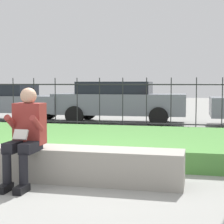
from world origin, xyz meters
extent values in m
plane|color=gray|center=(0.00, 0.00, 0.00)|extent=(60.00, 60.00, 0.00)
cube|color=gray|center=(0.14, 0.00, 0.22)|extent=(2.57, 0.52, 0.45)
cube|color=slate|center=(0.14, 0.00, 0.04)|extent=(2.47, 0.48, 0.08)
cube|color=black|center=(-0.68, -0.66, 0.04)|extent=(0.11, 0.26, 0.09)
cylinder|color=black|center=(-0.68, -0.60, 0.27)|extent=(0.11, 0.11, 0.36)
cube|color=black|center=(-0.68, -0.39, 0.51)|extent=(0.15, 0.42, 0.13)
cube|color=black|center=(-0.46, -0.66, 0.04)|extent=(0.11, 0.26, 0.09)
cylinder|color=black|center=(-0.46, -0.60, 0.27)|extent=(0.11, 0.11, 0.36)
cube|color=black|center=(-0.46, -0.39, 0.51)|extent=(0.15, 0.42, 0.13)
cube|color=maroon|center=(-0.57, -0.18, 0.78)|extent=(0.38, 0.24, 0.54)
sphere|color=tan|center=(-0.57, -0.20, 1.14)|extent=(0.21, 0.21, 0.21)
cylinder|color=maroon|center=(-0.74, -0.34, 0.80)|extent=(0.08, 0.29, 0.24)
cylinder|color=maroon|center=(-0.40, -0.34, 0.80)|extent=(0.08, 0.29, 0.24)
cube|color=beige|center=(-0.57, -0.44, 0.67)|extent=(0.18, 0.09, 0.13)
cube|color=#4C893D|center=(0.00, 2.33, 0.16)|extent=(10.58, 3.26, 0.32)
cylinder|color=#232326|center=(0.00, 4.71, 0.29)|extent=(8.58, 0.03, 0.03)
cylinder|color=#232326|center=(0.00, 4.71, 1.28)|extent=(8.58, 0.03, 0.03)
cylinder|color=#232326|center=(-3.37, 4.71, 0.73)|extent=(0.02, 0.02, 1.45)
cylinder|color=#232326|center=(-2.76, 4.71, 0.73)|extent=(0.02, 0.02, 1.45)
cylinder|color=#232326|center=(-2.15, 4.71, 0.73)|extent=(0.02, 0.02, 1.45)
cylinder|color=#232326|center=(-1.53, 4.71, 0.73)|extent=(0.02, 0.02, 1.45)
cylinder|color=#232326|center=(-0.92, 4.71, 0.73)|extent=(0.02, 0.02, 1.45)
cylinder|color=#232326|center=(-0.31, 4.71, 0.73)|extent=(0.02, 0.02, 1.45)
cylinder|color=#232326|center=(0.31, 4.71, 0.73)|extent=(0.02, 0.02, 1.45)
cylinder|color=#232326|center=(0.92, 4.71, 0.73)|extent=(0.02, 0.02, 1.45)
cylinder|color=#232326|center=(1.53, 4.71, 0.73)|extent=(0.02, 0.02, 1.45)
cylinder|color=#232326|center=(2.15, 4.71, 0.73)|extent=(0.02, 0.02, 1.45)
cube|color=slate|center=(-5.21, 7.36, 0.60)|extent=(4.65, 1.72, 0.56)
cylinder|color=black|center=(-3.77, 6.51, 0.33)|extent=(0.65, 0.20, 0.65)
cylinder|color=black|center=(-3.78, 8.20, 0.33)|extent=(0.65, 0.20, 0.65)
cube|color=slate|center=(-0.94, 7.48, 0.63)|extent=(4.34, 1.82, 0.67)
cube|color=black|center=(-1.11, 7.48, 1.16)|extent=(2.40, 1.56, 0.40)
cylinder|color=black|center=(0.41, 6.68, 0.29)|extent=(0.59, 0.22, 0.59)
cylinder|color=black|center=(0.37, 8.35, 0.29)|extent=(0.59, 0.22, 0.59)
cylinder|color=black|center=(-2.25, 6.61, 0.29)|extent=(0.59, 0.22, 0.59)
cylinder|color=black|center=(-2.30, 8.28, 0.29)|extent=(0.59, 0.22, 0.59)
camera|label=1|loc=(1.57, -4.68, 1.30)|focal=60.00mm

